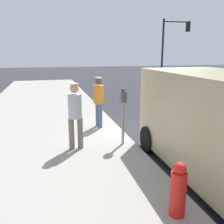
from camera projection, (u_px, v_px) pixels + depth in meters
ground_plane at (154, 134)px, 7.83m from camera, size 80.00×80.00×0.00m
sidewalk_slab at (41, 142)px, 6.93m from camera, size 5.00×32.00×0.15m
parking_meter_near at (123, 106)px, 6.34m from camera, size 0.14×0.18×1.52m
pedestrian_in_gray at (75, 112)px, 6.03m from camera, size 0.36×0.34×1.68m
pedestrian_in_orange at (99, 99)px, 7.89m from camera, size 0.34×0.36×1.64m
traffic_light_corner at (172, 41)px, 19.99m from camera, size 2.48×0.42×5.20m
fire_hydrant at (178, 190)px, 3.60m from camera, size 0.24×0.24×0.86m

